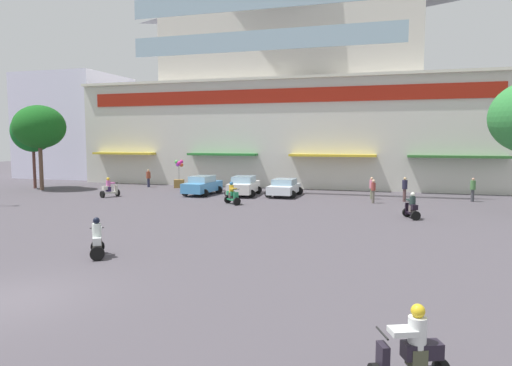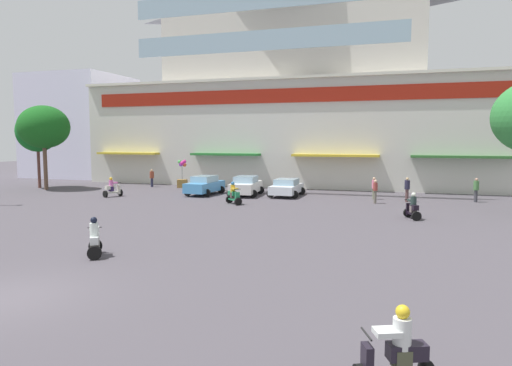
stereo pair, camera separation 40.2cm
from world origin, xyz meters
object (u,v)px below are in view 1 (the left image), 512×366
at_px(pedestrian_1, 148,177).
at_px(balloon_vendor_cart, 179,175).
at_px(scooter_rider_2, 110,189).
at_px(parked_car_2, 284,187).
at_px(parked_car_0, 202,185).
at_px(pedestrian_0, 373,189).
at_px(scooter_rider_3, 232,195).
at_px(scooter_rider_4, 411,355).
at_px(plaza_tree_0, 33,131).
at_px(scooter_rider_0, 412,208).
at_px(pedestrian_2, 372,186).
at_px(pedestrian_3, 473,188).
at_px(scooter_rider_1, 97,241).
at_px(pedestrian_4, 405,188).
at_px(plaza_tree_2, 39,127).
at_px(parked_car_1, 244,186).

xyz_separation_m(pedestrian_1, balloon_vendor_cart, (2.99, 0.24, 0.23)).
bearing_deg(scooter_rider_2, parked_car_2, 18.74).
relative_size(parked_car_0, pedestrian_0, 2.49).
relative_size(parked_car_2, scooter_rider_3, 2.64).
bearing_deg(scooter_rider_4, pedestrian_0, 93.60).
relative_size(plaza_tree_0, scooter_rider_4, 4.44).
relative_size(parked_car_0, scooter_rider_0, 2.74).
bearing_deg(parked_car_0, balloon_vendor_cart, 133.93).
xyz_separation_m(pedestrian_2, balloon_vendor_cart, (-17.13, 3.13, 0.22)).
relative_size(scooter_rider_4, pedestrian_1, 0.96).
xyz_separation_m(scooter_rider_0, scooter_rider_4, (-0.76, -18.42, 0.03)).
bearing_deg(scooter_rider_4, pedestrian_3, 79.08).
bearing_deg(balloon_vendor_cart, plaza_tree_0, -161.68).
xyz_separation_m(parked_car_0, pedestrian_0, (13.24, -1.10, 0.20)).
bearing_deg(pedestrian_0, balloon_vendor_cart, 162.84).
xyz_separation_m(parked_car_0, pedestrian_2, (13.04, 1.12, 0.17)).
bearing_deg(parked_car_0, scooter_rider_3, -46.94).
bearing_deg(scooter_rider_1, scooter_rider_2, 122.84).
distance_m(plaza_tree_0, scooter_rider_2, 11.61).
distance_m(scooter_rider_0, scooter_rider_4, 18.43).
xyz_separation_m(pedestrian_2, pedestrian_4, (2.30, -0.75, 0.05)).
bearing_deg(plaza_tree_2, pedestrian_2, 3.77).
distance_m(scooter_rider_1, balloon_vendor_cart, 24.53).
height_order(plaza_tree_2, balloon_vendor_cart, plaza_tree_2).
bearing_deg(pedestrian_3, scooter_rider_0, -117.42).
xyz_separation_m(scooter_rider_1, balloon_vendor_cart, (-7.94, 23.21, 0.53)).
bearing_deg(parked_car_2, pedestrian_4, -4.09).
height_order(scooter_rider_1, pedestrian_0, pedestrian_0).
xyz_separation_m(plaza_tree_2, pedestrian_0, (28.08, -0.39, -4.50)).
bearing_deg(scooter_rider_1, plaza_tree_0, 136.59).
height_order(parked_car_2, pedestrian_0, pedestrian_0).
distance_m(plaza_tree_0, parked_car_2, 23.28).
relative_size(plaza_tree_0, pedestrian_4, 4.02).
distance_m(parked_car_0, scooter_rider_2, 7.08).
bearing_deg(pedestrian_0, plaza_tree_2, 179.20).
bearing_deg(plaza_tree_0, pedestrian_3, 2.40).
distance_m(plaza_tree_0, parked_car_0, 16.95).
height_order(scooter_rider_3, pedestrian_3, pedestrian_3).
xyz_separation_m(parked_car_0, scooter_rider_1, (3.85, -18.96, -0.14)).
height_order(parked_car_0, balloon_vendor_cart, balloon_vendor_cart).
bearing_deg(pedestrian_3, parked_car_0, -175.12).
bearing_deg(plaza_tree_2, pedestrian_1, 31.33).
bearing_deg(scooter_rider_2, pedestrian_0, 6.46).
distance_m(scooter_rider_4, pedestrian_1, 36.54).
height_order(parked_car_1, pedestrian_4, pedestrian_4).
bearing_deg(pedestrian_2, parked_car_1, -176.50).
xyz_separation_m(scooter_rider_0, balloon_vendor_cart, (-19.62, 11.11, 0.53)).
bearing_deg(scooter_rider_0, plaza_tree_0, 167.55).
bearing_deg(balloon_vendor_cart, pedestrian_3, -6.04).
bearing_deg(pedestrian_1, scooter_rider_0, -25.68).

